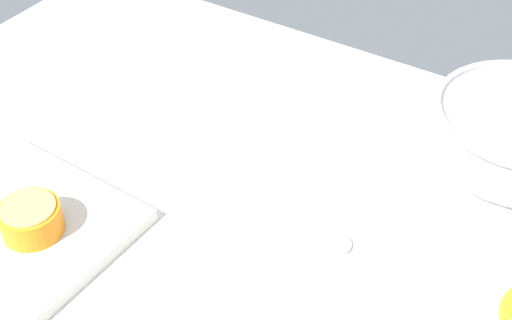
# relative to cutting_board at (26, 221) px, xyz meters

# --- Properties ---
(ground_plane) EXTENTS (1.28, 0.81, 0.03)m
(ground_plane) POSITION_rel_cutting_board_xyz_m (0.23, 0.20, -0.02)
(ground_plane) COLOR silver
(cutting_board) EXTENTS (0.27, 0.22, 0.02)m
(cutting_board) POSITION_rel_cutting_board_xyz_m (0.00, 0.00, 0.00)
(cutting_board) COLOR beige
(cutting_board) RESTS_ON ground_plane
(orange_half_0) EXTENTS (0.08, 0.08, 0.04)m
(orange_half_0) POSITION_rel_cutting_board_xyz_m (0.03, -0.01, 0.03)
(orange_half_0) COLOR orange
(orange_half_0) RESTS_ON cutting_board
(spoon) EXTENTS (0.10, 0.15, 0.01)m
(spoon) POSITION_rel_cutting_board_xyz_m (0.34, 0.22, -0.00)
(spoon) COLOR silver
(spoon) RESTS_ON ground_plane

